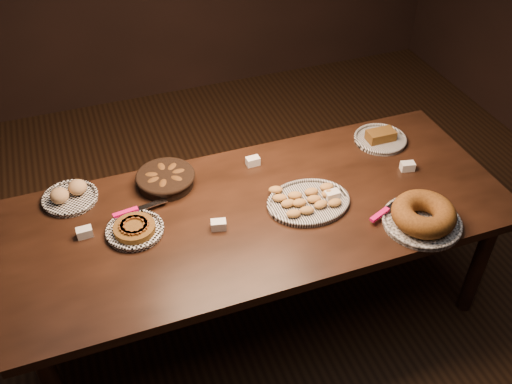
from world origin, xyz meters
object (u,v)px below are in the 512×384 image
object	(u,v)px
apple_tart_plate	(135,229)
madeleine_platter	(308,201)
buffet_table	(262,220)
bundt_cake_plate	(423,216)

from	to	relation	value
apple_tart_plate	madeleine_platter	bearing A→B (deg)	-25.07
buffet_table	apple_tart_plate	bearing A→B (deg)	175.16
apple_tart_plate	bundt_cake_plate	bearing A→B (deg)	-36.24
buffet_table	apple_tart_plate	size ratio (longest dim) A/B	7.52
apple_tart_plate	madeleine_platter	xyz separation A→B (m)	(0.82, -0.09, -0.00)
apple_tart_plate	madeleine_platter	size ratio (longest dim) A/B	0.79
buffet_table	madeleine_platter	size ratio (longest dim) A/B	5.93
buffet_table	apple_tart_plate	distance (m)	0.61
buffet_table	madeleine_platter	xyz separation A→B (m)	(0.22, -0.04, 0.09)
madeleine_platter	bundt_cake_plate	bearing A→B (deg)	-27.31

